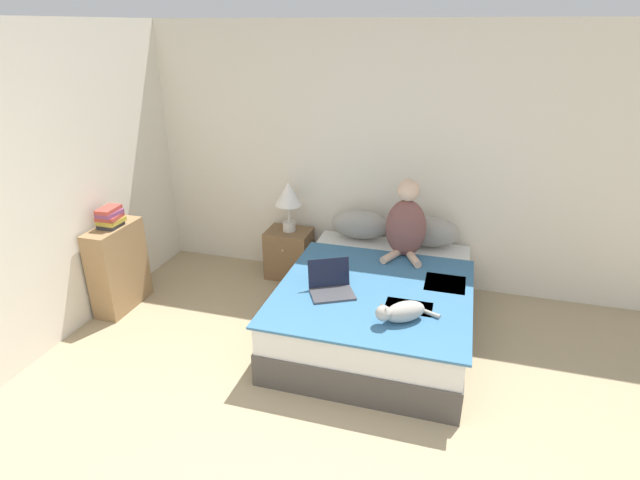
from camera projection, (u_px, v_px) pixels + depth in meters
wall_back at (399, 161)px, 4.84m from camera, size 6.07×0.05×2.55m
wall_side at (55, 188)px, 4.05m from camera, size 0.05×4.25×2.55m
bed at (377, 306)px, 4.31m from camera, size 1.55×1.97×0.51m
pillow_near at (360, 224)px, 4.97m from camera, size 0.58×0.26×0.30m
pillow_far at (429, 231)px, 4.79m from camera, size 0.58×0.26×0.30m
person_sitting at (406, 224)px, 4.52m from camera, size 0.38×0.36×0.73m
cat_tabby at (401, 312)px, 3.58m from camera, size 0.45×0.34×0.17m
laptop_open at (331, 286)px, 3.99m from camera, size 0.43×0.41×0.25m
nightstand at (289, 253)px, 5.30m from camera, size 0.45×0.38×0.52m
table_lamp at (288, 196)px, 5.04m from camera, size 0.28×0.28×0.52m
bookshelf at (119, 267)px, 4.65m from camera, size 0.24×0.59×0.82m
book_stack_top at (110, 217)px, 4.46m from camera, size 0.20×0.24×0.18m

